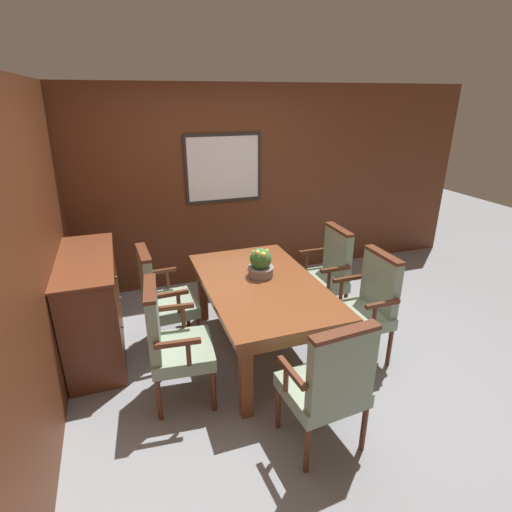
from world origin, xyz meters
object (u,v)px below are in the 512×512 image
object	(u,v)px
chair_left_far	(161,295)
chair_head_near	(329,382)
chair_left_near	(171,339)
chair_right_near	(367,302)
dining_table	(261,291)
potted_plant	(261,264)
sideboard_cabinet	(93,306)
chair_right_far	(326,270)

from	to	relation	value
chair_left_far	chair_head_near	bearing A→B (deg)	-153.73
chair_left_near	chair_right_near	distance (m)	1.77
dining_table	chair_right_near	size ratio (longest dim) A/B	1.70
dining_table	potted_plant	distance (m)	0.26
chair_right_near	chair_left_near	bearing A→B (deg)	-90.51
chair_left_near	chair_head_near	xyz separation A→B (m)	(0.91, -0.85, 0.00)
dining_table	chair_left_far	world-z (taller)	chair_left_far
chair_left_near	sideboard_cabinet	bearing A→B (deg)	39.49
chair_right_far	chair_right_near	distance (m)	0.76
potted_plant	chair_head_near	bearing A→B (deg)	-90.38
chair_left_far	sideboard_cabinet	size ratio (longest dim) A/B	0.78
sideboard_cabinet	chair_right_far	bearing A→B (deg)	-3.18
dining_table	sideboard_cabinet	size ratio (longest dim) A/B	1.33
chair_left_far	chair_head_near	xyz separation A→B (m)	(0.90, -1.61, 0.00)
chair_left_near	chair_left_far	world-z (taller)	same
chair_left_far	sideboard_cabinet	bearing A→B (deg)	75.06
dining_table	chair_right_far	bearing A→B (deg)	23.16
chair_head_near	potted_plant	world-z (taller)	chair_head_near
dining_table	potted_plant	size ratio (longest dim) A/B	6.26
potted_plant	sideboard_cabinet	size ratio (longest dim) A/B	0.21
chair_left_near	chair_head_near	world-z (taller)	same
chair_left_near	potted_plant	world-z (taller)	chair_left_near
potted_plant	chair_right_near	bearing A→B (deg)	-31.07
chair_right_far	dining_table	bearing A→B (deg)	-66.03
chair_right_far	chair_left_far	bearing A→B (deg)	-89.21
dining_table	chair_left_near	distance (m)	0.97
dining_table	potted_plant	bearing A→B (deg)	73.66
chair_left_far	chair_head_near	size ratio (longest dim) A/B	1.00
potted_plant	sideboard_cabinet	distance (m)	1.61
chair_head_near	sideboard_cabinet	bearing A→B (deg)	-53.51
dining_table	chair_head_near	size ratio (longest dim) A/B	1.70
chair_left_near	chair_left_far	size ratio (longest dim) A/B	1.00
dining_table	chair_right_near	world-z (taller)	chair_right_near
chair_left_near	chair_left_far	distance (m)	0.76
chair_left_near	chair_right_far	bearing A→B (deg)	-61.02
chair_left_near	chair_head_near	size ratio (longest dim) A/B	1.00
chair_left_far	sideboard_cabinet	xyz separation A→B (m)	(-0.61, 0.13, -0.07)
chair_right_near	potted_plant	world-z (taller)	chair_right_near
chair_left_far	dining_table	bearing A→B (deg)	-116.46
chair_right_far	chair_right_near	size ratio (longest dim) A/B	1.00
chair_head_near	chair_right_far	bearing A→B (deg)	-122.52
chair_head_near	chair_right_near	world-z (taller)	same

